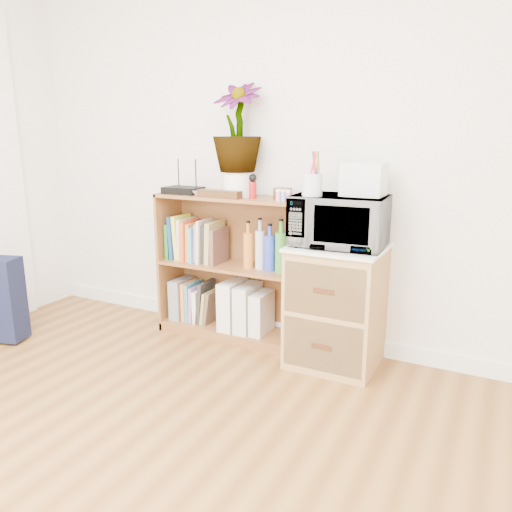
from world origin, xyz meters
The scene contains 21 objects.
skirting_board centered at (0.00, 2.24, 0.05)m, with size 4.00×0.02×0.10m, color white.
bookshelf centered at (-0.35, 2.10, 0.47)m, with size 1.00×0.30×0.95m, color brown.
wicker_unit centered at (0.40, 2.02, 0.35)m, with size 0.50×0.45×0.70m, color #9E7542.
microwave centered at (0.40, 2.02, 0.86)m, with size 0.51×0.35×0.28m, color silver.
pen_cup centered at (0.27, 1.92, 1.07)m, with size 0.11×0.11×0.12m, color silver.
small_appliance centered at (0.52, 2.06, 1.09)m, with size 0.22×0.19×0.18m, color silver.
router centered at (-0.70, 2.08, 0.97)m, with size 0.24×0.17×0.04m, color black.
white_bowl centered at (-0.55, 2.07, 0.97)m, with size 0.13×0.13×0.03m, color white.
plant_pot centered at (-0.31, 2.12, 1.03)m, with size 0.18×0.18×0.15m, color white.
potted_plant centered at (-0.31, 2.12, 1.37)m, with size 0.30×0.30×0.54m, color #357830.
trinket_box centered at (-0.37, 2.00, 0.97)m, with size 0.29×0.07×0.05m, color #351F0E.
kokeshi_doll centered at (-0.17, 2.06, 1.00)m, with size 0.05×0.05×0.10m, color maroon.
wooden_bowl centered at (0.01, 2.11, 0.98)m, with size 0.11×0.11×0.07m, color #391E0F.
paint_jars centered at (0.06, 2.01, 0.98)m, with size 0.12×0.04×0.06m, color pink.
file_box centered at (-0.75, 2.10, 0.21)m, with size 0.08×0.22×0.28m, color slate.
magazine_holder_left centered at (-0.33, 2.09, 0.23)m, with size 0.10×0.26×0.32m, color white.
magazine_holder_mid centered at (-0.22, 2.09, 0.23)m, with size 0.10×0.25×0.31m, color silver.
magazine_holder_right centered at (-0.12, 2.09, 0.21)m, with size 0.09×0.22×0.27m, color silver.
cookbooks centered at (-0.62, 2.10, 0.63)m, with size 0.39×0.20×0.30m.
liquor_bottles centered at (-0.02, 2.10, 0.65)m, with size 0.45×0.07×0.32m.
lower_books centered at (-0.60, 2.10, 0.20)m, with size 0.23×0.19×0.29m.
Camera 1 is at (1.25, -0.64, 1.33)m, focal length 35.00 mm.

